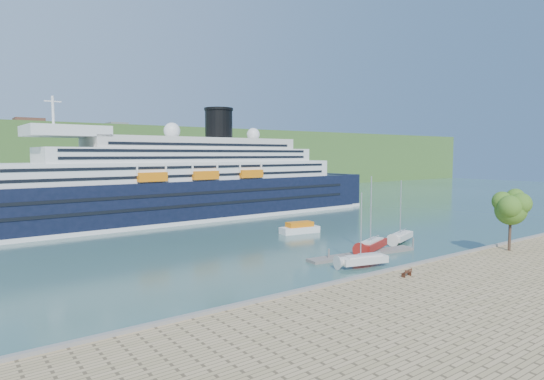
% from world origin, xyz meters
% --- Properties ---
extents(ground, '(400.00, 400.00, 0.00)m').
position_xyz_m(ground, '(0.00, 0.00, 0.00)').
color(ground, '#2C4E48').
rests_on(ground, ground).
extents(far_hillside, '(400.00, 50.00, 24.00)m').
position_xyz_m(far_hillside, '(0.00, 145.00, 12.00)').
color(far_hillside, '#395C24').
rests_on(far_hillside, ground).
extents(quay_coping, '(220.00, 0.50, 0.30)m').
position_xyz_m(quay_coping, '(0.00, -0.20, 1.15)').
color(quay_coping, slate).
rests_on(quay_coping, promenade).
extents(cruise_ship, '(108.85, 19.34, 24.34)m').
position_xyz_m(cruise_ship, '(-4.96, 56.78, 12.17)').
color(cruise_ship, black).
rests_on(cruise_ship, ground).
extents(park_bench, '(1.42, 0.67, 0.89)m').
position_xyz_m(park_bench, '(-5.09, -2.71, 1.44)').
color(park_bench, '#4E2616').
rests_on(park_bench, promenade).
extents(promenade_tree, '(5.45, 5.45, 9.02)m').
position_xyz_m(promenade_tree, '(16.89, -2.73, 5.51)').
color(promenade_tree, '#366119').
rests_on(promenade_tree, promenade).
extents(floating_pontoon, '(17.75, 4.04, 0.39)m').
position_xyz_m(floating_pontoon, '(2.06, 9.94, 0.20)').
color(floating_pontoon, slate).
rests_on(floating_pontoon, ground).
extents(sailboat_white_near, '(7.12, 3.45, 8.86)m').
position_xyz_m(sailboat_white_near, '(-2.68, 5.47, 4.43)').
color(sailboat_white_near, silver).
rests_on(sailboat_white_near, ground).
extents(sailboat_red, '(8.31, 4.95, 10.39)m').
position_xyz_m(sailboat_red, '(4.73, 10.70, 5.19)').
color(sailboat_red, maroon).
rests_on(sailboat_red, ground).
extents(sailboat_white_far, '(7.55, 4.41, 9.43)m').
position_xyz_m(sailboat_white_far, '(14.04, 12.83, 4.71)').
color(sailboat_white_far, silver).
rests_on(sailboat_white_far, ground).
extents(tender_launch, '(7.50, 3.50, 1.99)m').
position_xyz_m(tender_launch, '(6.53, 28.91, 1.00)').
color(tender_launch, orange).
rests_on(tender_launch, ground).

